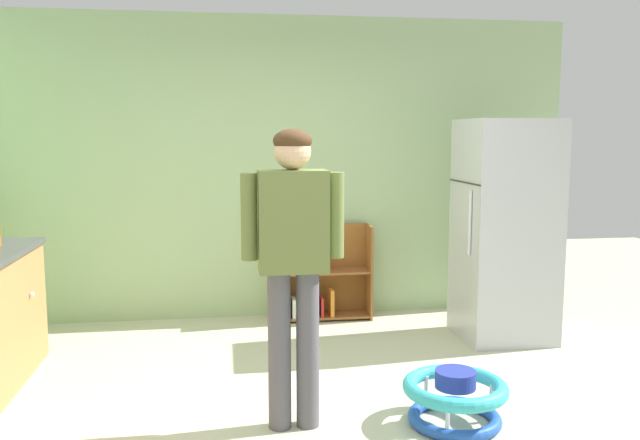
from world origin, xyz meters
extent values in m
plane|color=#BDBE9C|center=(0.00, 0.00, 0.00)|extent=(12.00, 12.00, 0.00)
cube|color=#9BB986|center=(0.00, 2.33, 1.35)|extent=(5.20, 0.06, 2.70)
sphere|color=silver|center=(-1.89, 1.09, 0.56)|extent=(0.04, 0.04, 0.04)
cube|color=#B7BABF|center=(1.69, 1.38, 0.89)|extent=(0.70, 0.68, 1.78)
cylinder|color=silver|center=(1.33, 1.21, 0.98)|extent=(0.02, 0.02, 0.50)
cube|color=#333333|center=(1.34, 1.38, 1.28)|extent=(0.01, 0.67, 0.01)
cube|color=brown|center=(-0.05, 2.11, 0.42)|extent=(0.02, 0.28, 0.85)
cube|color=brown|center=(0.73, 2.11, 0.42)|extent=(0.02, 0.28, 0.85)
cube|color=#915923|center=(0.34, 2.24, 0.42)|extent=(0.80, 0.02, 0.85)
cube|color=brown|center=(0.34, 2.11, 0.03)|extent=(0.76, 0.24, 0.02)
cube|color=brown|center=(0.34, 2.11, 0.43)|extent=(0.76, 0.24, 0.02)
cube|color=olive|center=(-0.01, 2.08, 0.13)|extent=(0.03, 0.17, 0.17)
cube|color=#2C8C50|center=(-0.01, 2.08, 0.56)|extent=(0.02, 0.17, 0.22)
cube|color=silver|center=(0.04, 2.08, 0.12)|extent=(0.03, 0.17, 0.17)
cube|color=#28894C|center=(0.04, 2.08, 0.53)|extent=(0.02, 0.17, 0.17)
cube|color=#308447|center=(0.11, 2.08, 0.13)|extent=(0.02, 0.17, 0.18)
cube|color=#2A5A9A|center=(0.10, 2.08, 0.54)|extent=(0.02, 0.17, 0.19)
cube|color=silver|center=(0.13, 2.08, 0.15)|extent=(0.02, 0.17, 0.22)
cube|color=gold|center=(0.17, 2.08, 0.54)|extent=(0.03, 0.17, 0.18)
cube|color=beige|center=(0.19, 2.08, 0.16)|extent=(0.02, 0.17, 0.23)
cube|color=#4A3745|center=(0.18, 2.08, 0.53)|extent=(0.02, 0.17, 0.18)
cube|color=silver|center=(0.24, 2.08, 0.15)|extent=(0.03, 0.17, 0.22)
cube|color=#33934F|center=(0.22, 2.08, 0.54)|extent=(0.03, 0.17, 0.19)
cube|color=red|center=(0.29, 2.08, 0.12)|extent=(0.02, 0.17, 0.17)
cube|color=red|center=(0.31, 2.08, 0.54)|extent=(0.03, 0.17, 0.19)
cube|color=orange|center=(0.38, 2.08, 0.16)|extent=(0.03, 0.17, 0.24)
cylinder|color=#535058|center=(-0.26, -0.03, 0.45)|extent=(0.13, 0.13, 0.91)
cylinder|color=#535058|center=(-0.10, -0.03, 0.45)|extent=(0.13, 0.13, 0.91)
cube|color=olive|center=(-0.18, -0.03, 1.19)|extent=(0.38, 0.22, 0.56)
cylinder|color=olive|center=(-0.42, -0.03, 1.22)|extent=(0.09, 0.09, 0.48)
cylinder|color=olive|center=(0.06, -0.03, 1.22)|extent=(0.09, 0.09, 0.48)
sphere|color=#DEB088|center=(-0.18, -0.03, 1.57)|extent=(0.20, 0.20, 0.20)
ellipsoid|color=#422B17|center=(-0.18, -0.03, 1.63)|extent=(0.21, 0.21, 0.13)
torus|color=#2150B3|center=(0.74, -0.13, 0.04)|extent=(0.54, 0.54, 0.07)
torus|color=#31AEBA|center=(0.74, -0.13, 0.22)|extent=(0.60, 0.60, 0.08)
cylinder|color=navy|center=(0.74, -0.13, 0.27)|extent=(0.23, 0.23, 0.10)
cylinder|color=silver|center=(0.96, -0.13, 0.13)|extent=(0.02, 0.02, 0.18)
cylinder|color=silver|center=(0.63, 0.06, 0.13)|extent=(0.02, 0.02, 0.18)
cylinder|color=silver|center=(0.63, -0.32, 0.13)|extent=(0.02, 0.02, 0.18)
camera|label=1|loc=(-0.54, -3.56, 1.66)|focal=36.63mm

